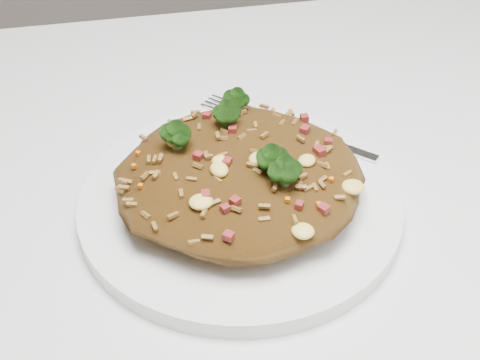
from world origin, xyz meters
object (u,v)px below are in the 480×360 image
Objects in this scene: dining_table at (212,357)px; fried_rice at (240,168)px; plate at (240,202)px; fork at (295,131)px.

fried_rice is (0.03, 0.06, 0.13)m from dining_table.
plate is 1.87× the size of fork.
fork is (0.06, 0.07, 0.01)m from plate.
dining_table is 0.19m from fork.
dining_table is 5.00× the size of plate.
fried_rice is at bearing 61.12° from dining_table.
plate is at bearing -88.50° from fork.
dining_table is 6.67× the size of fried_rice.
fork is at bearing 53.82° from dining_table.
fork reaches higher than dining_table.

